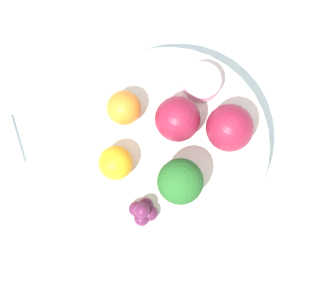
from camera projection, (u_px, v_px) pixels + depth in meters
ground_plane at (168, 152)px, 0.80m from camera, size 6.00×6.00×0.00m
table_surface at (168, 151)px, 0.79m from camera, size 1.20×1.20×0.02m
bowl at (168, 147)px, 0.75m from camera, size 0.27×0.27×0.04m
broccoli at (180, 182)px, 0.69m from camera, size 0.06×0.06×0.07m
apple_red at (178, 119)px, 0.71m from camera, size 0.06×0.06×0.06m
apple_green at (230, 128)px, 0.71m from camera, size 0.06×0.06×0.06m
orange_front at (116, 163)px, 0.71m from camera, size 0.04×0.04×0.04m
orange_back at (124, 108)px, 0.72m from camera, size 0.04×0.04×0.04m
grape_cluster at (143, 211)px, 0.70m from camera, size 0.04×0.04×0.04m
small_cup at (202, 82)px, 0.74m from camera, size 0.05×0.05×0.02m
spoon at (12, 141)px, 0.78m from camera, size 0.05×0.07×0.01m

